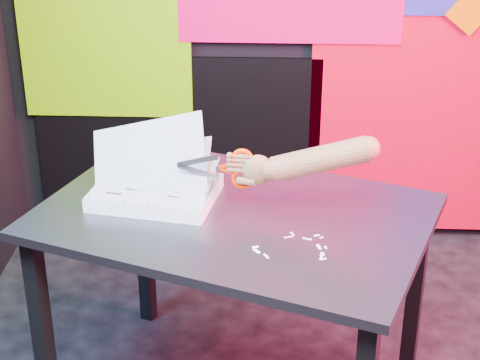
{
  "coord_description": "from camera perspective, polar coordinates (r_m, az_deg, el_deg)",
  "views": [
    {
      "loc": [
        -0.31,
        -1.91,
        1.91
      ],
      "look_at": [
        -0.41,
        0.25,
        0.87
      ],
      "focal_mm": 60.0,
      "sensor_mm": 36.0,
      "label": 1
    }
  ],
  "objects": [
    {
      "name": "room",
      "position": [
        2.01,
        11.49,
        9.06
      ],
      "size": [
        3.01,
        3.01,
        2.71
      ],
      "color": "#2F2F30",
      "rests_on": "ground"
    },
    {
      "name": "backdrop",
      "position": [
        3.52,
        8.67,
        9.72
      ],
      "size": [
        2.88,
        0.05,
        2.08
      ],
      "color": "red",
      "rests_on": "ground"
    },
    {
      "name": "work_table",
      "position": [
        2.51,
        -0.44,
        -4.18
      ],
      "size": [
        1.37,
        1.14,
        0.75
      ],
      "rotation": [
        0.0,
        0.0,
        -0.36
      ],
      "color": "black",
      "rests_on": "ground"
    },
    {
      "name": "printout_stack",
      "position": [
        2.55,
        -6.06,
        -0.77
      ],
      "size": [
        0.42,
        0.34,
        0.29
      ],
      "rotation": [
        0.0,
        0.0,
        -0.18
      ],
      "color": "white",
      "rests_on": "work_table"
    },
    {
      "name": "scissors",
      "position": [
        2.43,
        -0.22,
        0.81
      ],
      "size": [
        0.24,
        0.03,
        0.13
      ],
      "rotation": [
        0.0,
        0.0,
        -0.1
      ],
      "color": "#A2A3A8",
      "rests_on": "printout_stack"
    },
    {
      "name": "hand_forearm",
      "position": [
        2.39,
        4.96,
        1.37
      ],
      "size": [
        0.44,
        0.11,
        0.18
      ],
      "rotation": [
        0.0,
        0.0,
        -0.1
      ],
      "color": "brown",
      "rests_on": "work_table"
    },
    {
      "name": "paper_clippings",
      "position": [
        2.29,
        4.07,
        -4.79
      ],
      "size": [
        0.21,
        0.15,
        0.0
      ],
      "color": "white",
      "rests_on": "work_table"
    }
  ]
}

